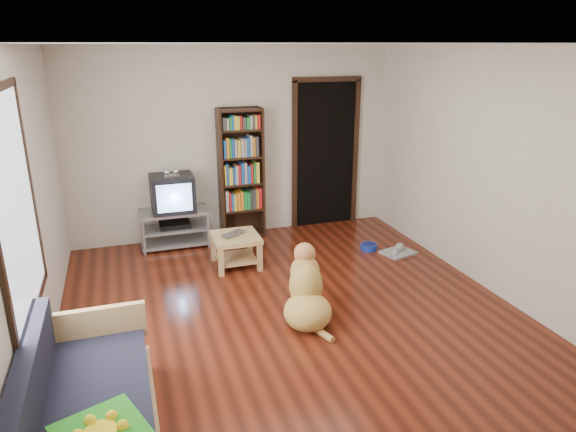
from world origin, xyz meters
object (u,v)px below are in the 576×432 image
object	(u,v)px
dog	(307,293)
crt_tv	(172,192)
dog_bowl	(369,247)
bookshelf	(241,167)
grey_rag	(398,253)
laptop	(236,235)
sofa	(87,424)
coffee_table	(236,244)
tv_stand	(175,227)

from	to	relation	value
dog	crt_tv	bearing A→B (deg)	112.62
dog_bowl	bookshelf	xyz separation A→B (m)	(-1.47, 1.05, 0.96)
dog_bowl	grey_rag	bearing A→B (deg)	-39.81
laptop	bookshelf	size ratio (longest dim) A/B	0.18
crt_tv	bookshelf	distance (m)	0.99
dog_bowl	bookshelf	size ratio (longest dim) A/B	0.12
dog	sofa	bearing A→B (deg)	-147.72
dog_bowl	dog	size ratio (longest dim) A/B	0.24
dog_bowl	bookshelf	world-z (taller)	bookshelf
laptop	coffee_table	xyz separation A→B (m)	(0.00, 0.03, -0.13)
bookshelf	sofa	distance (m)	4.26
crt_tv	tv_stand	bearing A→B (deg)	-90.00
tv_stand	bookshelf	size ratio (longest dim) A/B	0.50
dog_bowl	crt_tv	xyz separation A→B (m)	(-2.42, 0.98, 0.70)
sofa	coffee_table	world-z (taller)	sofa
grey_rag	coffee_table	distance (m)	2.12
laptop	dog_bowl	xyz separation A→B (m)	(1.79, -0.02, -0.37)
laptop	dog	size ratio (longest dim) A/B	0.36
tv_stand	sofa	bearing A→B (deg)	-105.02
coffee_table	dog_bowl	bearing A→B (deg)	-1.49
dog_bowl	bookshelf	distance (m)	2.04
dog_bowl	coffee_table	world-z (taller)	coffee_table
sofa	bookshelf	bearing A→B (deg)	62.68
tv_stand	bookshelf	xyz separation A→B (m)	(0.95, 0.09, 0.73)
bookshelf	coffee_table	world-z (taller)	bookshelf
dog_bowl	coffee_table	bearing A→B (deg)	178.51
laptop	grey_rag	xyz separation A→B (m)	(2.09, -0.27, -0.40)
bookshelf	dog	size ratio (longest dim) A/B	1.95
tv_stand	sofa	xyz separation A→B (m)	(-0.97, -3.63, -0.01)
dog_bowl	grey_rag	world-z (taller)	dog_bowl
dog_bowl	coffee_table	distance (m)	1.80
laptop	coffee_table	distance (m)	0.14
laptop	grey_rag	size ratio (longest dim) A/B	0.83
sofa	coffee_table	bearing A→B (deg)	59.52
dog_bowl	dog	distance (m)	2.02
coffee_table	bookshelf	bearing A→B (deg)	72.24
laptop	bookshelf	distance (m)	1.23
laptop	coffee_table	world-z (taller)	laptop
crt_tv	coffee_table	world-z (taller)	crt_tv
crt_tv	sofa	world-z (taller)	crt_tv
crt_tv	dog	xyz separation A→B (m)	(1.00, -2.40, -0.47)
sofa	coffee_table	xyz separation A→B (m)	(1.60, 2.72, 0.02)
bookshelf	sofa	bearing A→B (deg)	-117.32
laptop	sofa	xyz separation A→B (m)	(-1.60, -2.69, -0.15)
crt_tv	bookshelf	bearing A→B (deg)	4.32
dog	laptop	bearing A→B (deg)	104.45
dog_bowl	laptop	bearing A→B (deg)	179.47
bookshelf	tv_stand	bearing A→B (deg)	-174.37
dog_bowl	tv_stand	world-z (taller)	tv_stand
laptop	tv_stand	xyz separation A→B (m)	(-0.63, 0.94, -0.14)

